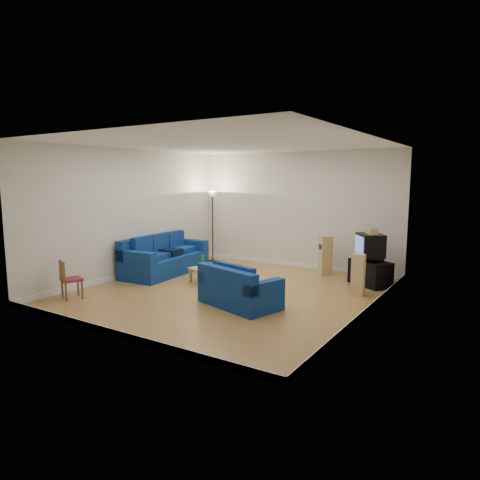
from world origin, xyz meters
The scene contains 16 objects.
room centered at (0.00, 0.00, 1.54)m, with size 6.01×6.51×3.21m.
sofa_three_seat centered at (-2.52, 0.60, 0.36)m, with size 1.28×2.59×0.97m.
sofa_loveseat centered at (0.73, -0.83, 0.30)m, with size 1.77×1.29×0.79m.
coffee_table centered at (-0.77, 0.23, 0.31)m, with size 1.12×0.79×0.37m.
bottle centered at (-1.01, 0.32, 0.52)m, with size 0.07×0.07×0.31m, color #197233.
tissue_box centered at (-0.75, 0.17, 0.41)m, with size 0.23×0.12×0.09m, color green.
red_canister centered at (-0.57, 0.32, 0.44)m, with size 0.11×0.11×0.15m, color red.
remote centered at (-0.36, 0.05, 0.38)m, with size 0.15×0.05×0.02m, color black.
tv_stand centered at (2.43, 2.21, 0.29)m, with size 0.96×0.53×0.59m, color black.
av_receiver centered at (2.47, 2.24, 0.64)m, with size 0.42×0.34×0.10m, color black.
television centered at (2.41, 2.21, 0.95)m, with size 0.80×0.84×0.53m.
centre_speaker centered at (2.43, 2.18, 1.29)m, with size 0.44×0.18×0.15m, color tan.
speaker_left centered at (1.14, 2.70, 0.50)m, with size 0.37×0.38×1.00m.
speaker_right centered at (2.45, 1.24, 0.44)m, with size 0.29×0.22×0.89m.
floor_lamp centered at (-2.40, 2.63, 1.73)m, with size 0.36×0.36×2.09m.
dining_chair centered at (-2.47, -2.29, 0.45)m, with size 0.50×0.50×0.81m.
Camera 1 is at (5.13, -7.60, 2.47)m, focal length 32.00 mm.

